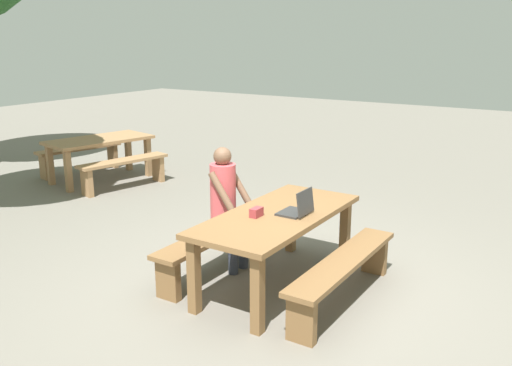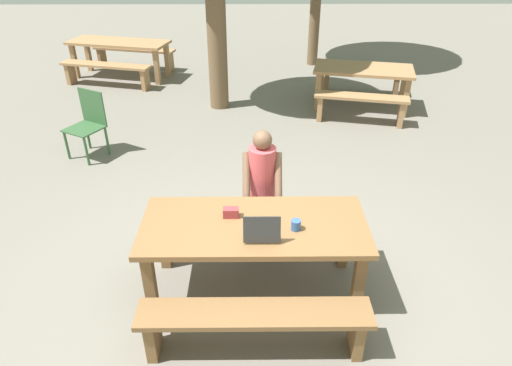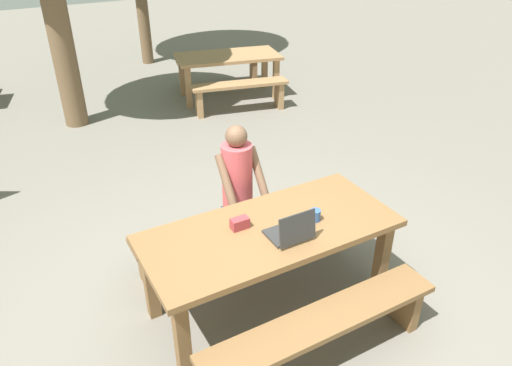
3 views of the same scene
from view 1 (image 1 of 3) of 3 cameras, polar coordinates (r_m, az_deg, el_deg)
The scene contains 11 objects.
ground_plane at distance 5.45m, azimuth 2.15°, elevation -10.46°, with size 30.00×30.00×0.00m, color slate.
picnic_table_front at distance 5.21m, azimuth 2.22°, elevation -4.19°, with size 1.91×0.85×0.73m.
bench_near at distance 5.03m, azimuth 9.00°, elevation -8.82°, with size 1.77×0.30×0.43m.
bench_far at distance 5.67m, azimuth -3.83°, elevation -5.88°, with size 1.77×0.30×0.43m.
laptop at distance 5.12m, azimuth 4.34°, elevation -2.63°, with size 0.29×0.26×0.25m.
small_pouch at distance 5.06m, azimuth 0.04°, elevation -3.04°, with size 0.13×0.08×0.08m.
coffee_mug at distance 5.41m, azimuth 4.80°, elevation -1.84°, with size 0.08×0.08×0.09m.
person_seated at distance 5.58m, azimuth -3.07°, elevation -1.90°, with size 0.37×0.39×1.27m.
picnic_table_mid at distance 9.47m, azimuth -15.86°, elevation 3.80°, with size 1.79×1.15×0.71m.
bench_mid_south at distance 8.92m, azimuth -13.48°, elevation 1.58°, with size 1.52×0.61×0.46m.
bench_mid_north at distance 10.14m, azimuth -17.75°, elevation 2.87°, with size 1.52×0.61×0.46m.
Camera 1 is at (-4.25, -2.48, 2.34)m, focal length 38.75 mm.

